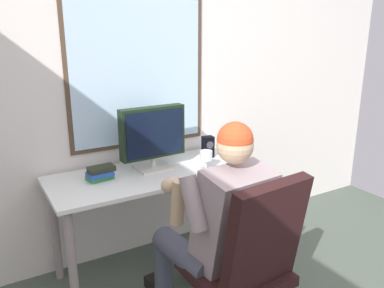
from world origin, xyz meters
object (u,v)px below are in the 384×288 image
object	(u,v)px
desk	(154,187)
book_stack	(100,173)
office_chair	(250,257)
wine_glass	(206,156)
crt_monitor	(153,134)
person_seated	(217,222)
desk_speaker	(208,147)

from	to	relation	value
desk	book_stack	distance (m)	0.39
desk	office_chair	distance (m)	0.94
office_chair	wine_glass	xyz separation A→B (m)	(0.24, 0.79, 0.29)
crt_monitor	book_stack	size ratio (longest dim) A/B	2.50
wine_glass	book_stack	world-z (taller)	wine_glass
crt_monitor	wine_glass	world-z (taller)	crt_monitor
office_chair	wine_glass	bearing A→B (deg)	73.51
person_seated	crt_monitor	bearing A→B (deg)	94.75
office_chair	book_stack	size ratio (longest dim) A/B	5.45
desk	office_chair	bearing A→B (deg)	-83.17
office_chair	desk_speaker	world-z (taller)	office_chair
desk_speaker	book_stack	distance (m)	0.86
desk_speaker	person_seated	bearing A→B (deg)	-119.03
crt_monitor	wine_glass	bearing A→B (deg)	-30.65
wine_glass	desk	bearing A→B (deg)	159.28
crt_monitor	desk_speaker	bearing A→B (deg)	3.91
wine_glass	desk_speaker	xyz separation A→B (m)	(0.16, 0.22, -0.01)
office_chair	crt_monitor	world-z (taller)	crt_monitor
crt_monitor	book_stack	world-z (taller)	crt_monitor
crt_monitor	desk_speaker	xyz separation A→B (m)	(0.47, 0.03, -0.17)
desk	wine_glass	bearing A→B (deg)	-20.72
person_seated	crt_monitor	world-z (taller)	person_seated
wine_glass	office_chair	bearing A→B (deg)	-106.49
office_chair	person_seated	xyz separation A→B (m)	(-0.02, 0.27, 0.08)
desk	office_chair	size ratio (longest dim) A/B	1.39
person_seated	wine_glass	size ratio (longest dim) A/B	9.39
person_seated	crt_monitor	xyz separation A→B (m)	(-0.06, 0.71, 0.36)
wine_glass	book_stack	bearing A→B (deg)	165.98
desk	crt_monitor	xyz separation A→B (m)	(0.03, 0.06, 0.36)
office_chair	person_seated	distance (m)	0.29
crt_monitor	desk_speaker	distance (m)	0.50
person_seated	crt_monitor	distance (m)	0.80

